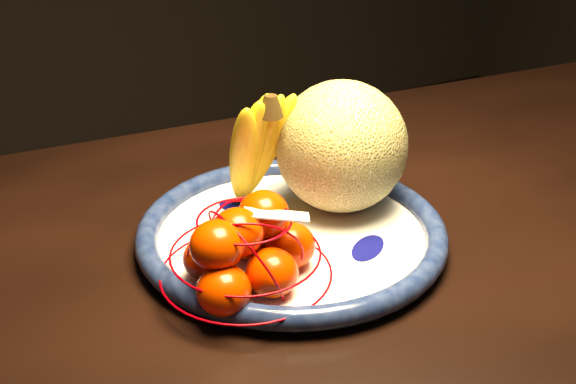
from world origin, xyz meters
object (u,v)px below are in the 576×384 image
dining_table (460,262)px  cantaloupe (341,146)px  fruit_bowl (292,233)px  mandarin_bag (246,250)px  banana_bunch (254,146)px

dining_table → cantaloupe: size_ratio=9.20×
fruit_bowl → cantaloupe: size_ratio=2.26×
mandarin_bag → banana_bunch: bearing=60.9°
cantaloupe → banana_bunch: bearing=156.9°
dining_table → banana_bunch: size_ratio=8.71×
dining_table → fruit_bowl: bearing=174.4°
cantaloupe → mandarin_bag: size_ratio=0.72×
cantaloupe → mandarin_bag: cantaloupe is taller
cantaloupe → mandarin_bag: 0.22m
dining_table → mandarin_bag: (-0.35, -0.03, 0.14)m
dining_table → banana_bunch: 0.35m
mandarin_bag → dining_table: bearing=4.8°
dining_table → fruit_bowl: size_ratio=4.08×
fruit_bowl → banana_bunch: size_ratio=2.14×
fruit_bowl → banana_bunch: 0.12m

